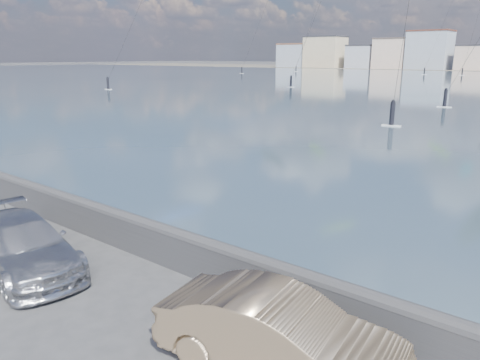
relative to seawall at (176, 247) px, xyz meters
The scene contains 4 objects.
ground 2.76m from the seawall, 90.00° to the right, with size 700.00×700.00×0.00m, color #333335.
seawall is the anchor object (origin of this frame).
car_silver 3.80m from the seawall, 140.03° to the right, with size 1.85×4.55×1.32m, color #BABBC1.
car_champagne 4.60m from the seawall, 22.08° to the right, with size 1.49×4.27×1.41m, color tan.
Camera 1 is at (8.03, -4.78, 5.20)m, focal length 35.00 mm.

